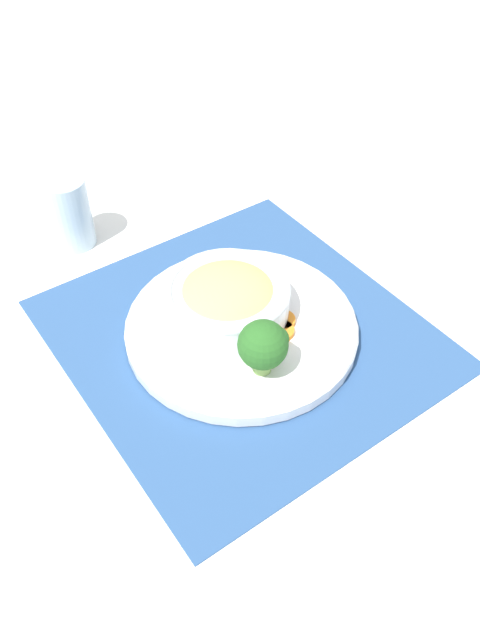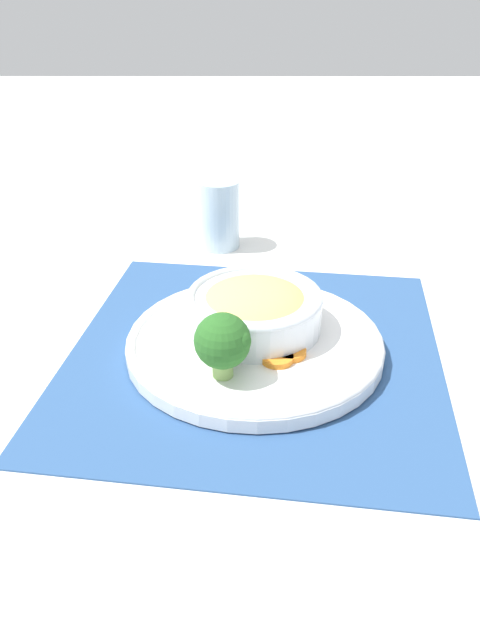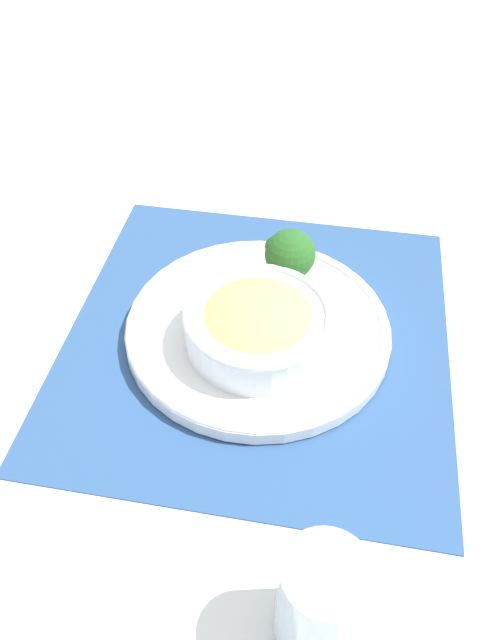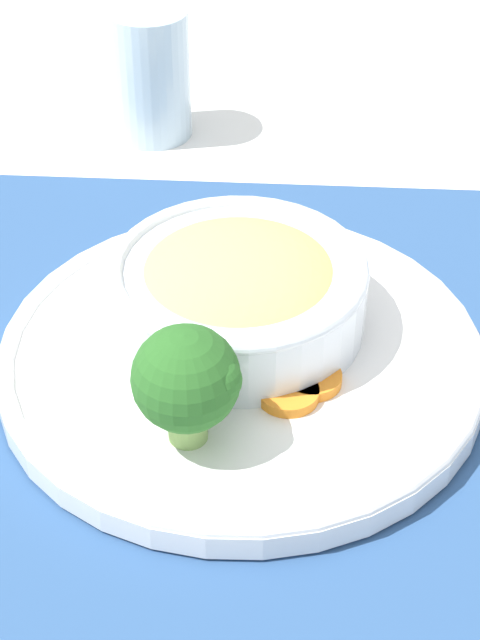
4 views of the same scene
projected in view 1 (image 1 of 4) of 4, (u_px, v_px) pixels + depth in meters
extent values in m
plane|color=white|center=(241.00, 334.00, 0.82)|extent=(4.00, 4.00, 0.00)
cube|color=#2D5184|center=(241.00, 333.00, 0.82)|extent=(0.49, 0.51, 0.00)
cylinder|color=white|center=(242.00, 328.00, 0.82)|extent=(0.30, 0.30, 0.02)
torus|color=white|center=(242.00, 324.00, 0.81)|extent=(0.30, 0.30, 0.01)
cylinder|color=silver|center=(226.00, 302.00, 0.81)|extent=(0.16, 0.16, 0.04)
torus|color=silver|center=(226.00, 290.00, 0.79)|extent=(0.16, 0.16, 0.01)
ellipsoid|color=#EAC66B|center=(226.00, 296.00, 0.80)|extent=(0.13, 0.13, 0.05)
cylinder|color=#84AD5B|center=(262.00, 364.00, 0.75)|extent=(0.02, 0.02, 0.02)
sphere|color=#286023|center=(263.00, 345.00, 0.72)|extent=(0.06, 0.06, 0.06)
sphere|color=#286023|center=(278.00, 338.00, 0.72)|extent=(0.03, 0.03, 0.03)
sphere|color=#286023|center=(250.00, 347.00, 0.72)|extent=(0.02, 0.02, 0.02)
cylinder|color=orange|center=(280.00, 331.00, 0.80)|extent=(0.04, 0.04, 0.01)
cylinder|color=orange|center=(281.00, 320.00, 0.81)|extent=(0.04, 0.04, 0.01)
cylinder|color=silver|center=(69.00, 213.00, 0.93)|extent=(0.07, 0.07, 0.11)
cylinder|color=silver|center=(71.00, 224.00, 0.94)|extent=(0.06, 0.06, 0.07)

